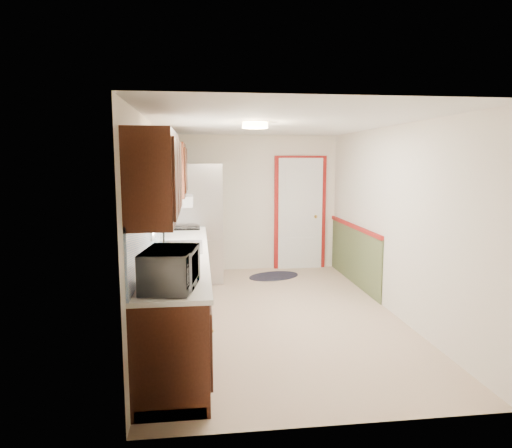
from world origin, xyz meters
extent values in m
cube|color=tan|center=(0.00, 0.00, 0.00)|extent=(3.20, 5.20, 0.12)
cube|color=white|center=(0.00, 0.00, 2.40)|extent=(3.20, 5.20, 0.12)
cube|color=silver|center=(0.00, 2.50, 1.20)|extent=(3.20, 0.10, 2.40)
cube|color=silver|center=(0.00, -2.50, 1.20)|extent=(3.20, 0.10, 2.40)
cube|color=silver|center=(-1.50, 0.00, 1.20)|extent=(0.10, 5.20, 2.40)
cube|color=silver|center=(1.50, 0.00, 1.20)|extent=(0.10, 5.20, 2.40)
cube|color=black|center=(-1.20, -0.30, 0.45)|extent=(0.60, 4.00, 0.90)
cube|color=white|center=(-1.19, -0.30, 0.92)|extent=(0.63, 4.00, 0.04)
cube|color=#5D9EE4|center=(-1.49, -0.30, 1.22)|extent=(0.02, 4.00, 0.55)
cube|color=black|center=(-1.32, -1.60, 1.83)|extent=(0.35, 1.40, 0.75)
cube|color=black|center=(-1.32, 1.10, 1.83)|extent=(0.35, 1.20, 0.75)
cube|color=white|center=(-1.49, -0.20, 1.62)|extent=(0.02, 1.00, 0.90)
cube|color=orange|center=(-1.44, -0.20, 1.97)|extent=(0.05, 1.12, 0.24)
cube|color=#B7B7BC|center=(-1.19, -0.20, 0.95)|extent=(0.52, 0.82, 0.02)
cube|color=white|center=(-1.27, 1.15, 1.38)|extent=(0.45, 0.60, 0.15)
cube|color=maroon|center=(0.85, 2.47, 1.00)|extent=(0.94, 0.05, 2.08)
cube|color=white|center=(0.85, 2.44, 1.00)|extent=(0.80, 0.04, 2.00)
cube|color=#49542F|center=(1.49, 1.35, 0.45)|extent=(0.02, 2.30, 0.90)
cube|color=maroon|center=(1.48, 1.35, 0.92)|extent=(0.04, 2.30, 0.06)
cylinder|color=#FFD88C|center=(-0.30, -0.20, 2.36)|extent=(0.30, 0.30, 0.06)
imported|color=white|center=(-1.20, -1.95, 1.14)|extent=(0.40, 0.62, 0.39)
cube|color=#B7B7BC|center=(-1.02, 1.84, 0.95)|extent=(0.85, 0.81, 1.91)
cylinder|color=black|center=(-1.28, 1.43, 0.86)|extent=(0.02, 0.02, 1.33)
ellipsoid|color=black|center=(0.28, 1.90, 0.01)|extent=(1.05, 0.87, 0.01)
cube|color=black|center=(-1.19, 1.40, 0.95)|extent=(0.47, 0.57, 0.02)
camera|label=1|loc=(-0.96, -5.56, 1.96)|focal=32.00mm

